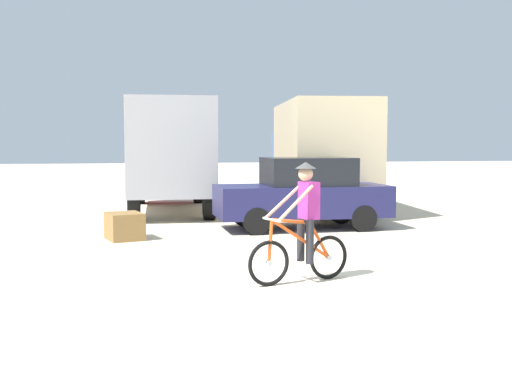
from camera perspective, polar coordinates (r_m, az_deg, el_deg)
The scene contains 6 objects.
ground_plane at distance 9.76m, azimuth 4.12°, elevation -7.88°, with size 120.00×120.00×0.00m, color beige.
box_truck_grey_hauler at distance 19.19m, azimuth -7.98°, elevation 3.78°, with size 2.73×6.87×3.35m.
box_truck_tan_camper at distance 19.47m, azimuth 5.89°, elevation 3.80°, with size 3.13×6.98×3.35m.
sedan_parked at distance 15.18m, azimuth 4.41°, elevation -0.11°, with size 4.20×1.78×1.76m.
cyclist_orange_shirt at distance 9.28m, azimuth 4.38°, elevation -3.23°, with size 1.68×0.64×1.82m.
supply_crate at distance 13.77m, azimuth -12.10°, elevation -3.12°, with size 0.71×0.87×0.59m, color olive.
Camera 1 is at (-2.65, -9.16, 2.08)m, focal length 43.12 mm.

